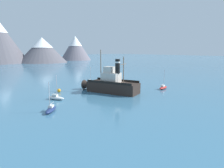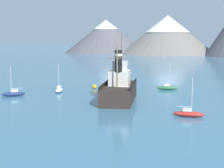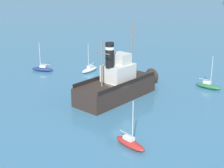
{
  "view_description": "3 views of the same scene",
  "coord_description": "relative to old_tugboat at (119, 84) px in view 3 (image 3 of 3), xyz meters",
  "views": [
    {
      "loc": [
        -32.69,
        -32.78,
        9.95
      ],
      "look_at": [
        -2.24,
        0.08,
        2.17
      ],
      "focal_mm": 32.0,
      "sensor_mm": 36.0,
      "label": 1
    },
    {
      "loc": [
        20.15,
        -46.32,
        9.92
      ],
      "look_at": [
        -3.51,
        2.33,
        2.25
      ],
      "focal_mm": 55.0,
      "sensor_mm": 36.0,
      "label": 2
    },
    {
      "loc": [
        35.3,
        -22.03,
        16.46
      ],
      "look_at": [
        -2.61,
        0.73,
        1.66
      ],
      "focal_mm": 55.0,
      "sensor_mm": 36.0,
      "label": 3
    }
  ],
  "objects": [
    {
      "name": "sailboat_navy",
      "position": [
        -17.24,
        -4.52,
        -1.4
      ],
      "size": [
        3.49,
        3.44,
        4.9
      ],
      "color": "navy",
      "rests_on": "ground"
    },
    {
      "name": "mooring_buoy",
      "position": [
        -8.99,
        8.19,
        -1.41
      ],
      "size": [
        0.85,
        0.85,
        0.85
      ],
      "primitive_type": "sphere",
      "color": "orange",
      "rests_on": "ground"
    },
    {
      "name": "ground_plane",
      "position": [
        1.63,
        -1.2,
        -1.83
      ],
      "size": [
        600.0,
        600.0,
        0.0
      ],
      "primitive_type": "plane",
      "color": "teal"
    },
    {
      "name": "old_tugboat",
      "position": [
        0.0,
        0.0,
        0.0
      ],
      "size": [
        7.85,
        14.74,
        9.9
      ],
      "color": "#2D231E",
      "rests_on": "ground"
    },
    {
      "name": "sailboat_red",
      "position": [
        12.27,
        -6.37,
        -1.4
      ],
      "size": [
        3.93,
        1.74,
        4.9
      ],
      "color": "#B22823",
      "rests_on": "ground"
    },
    {
      "name": "sailboat_green",
      "position": [
        3.7,
        13.06,
        -1.4
      ],
      "size": [
        3.94,
        2.37,
        4.9
      ],
      "color": "#286B3D",
      "rests_on": "ground"
    },
    {
      "name": "sailboat_white",
      "position": [
        -12.85,
        2.26,
        -1.4
      ],
      "size": [
        2.59,
        3.91,
        4.9
      ],
      "color": "white",
      "rests_on": "ground"
    }
  ]
}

